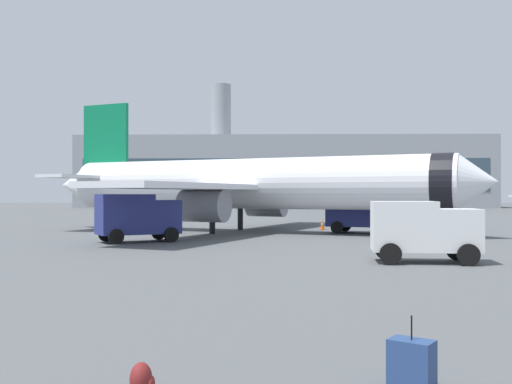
{
  "coord_description": "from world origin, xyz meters",
  "views": [
    {
      "loc": [
        0.13,
        -2.71,
        2.9
      ],
      "look_at": [
        -0.54,
        25.25,
        3.0
      ],
      "focal_mm": 41.64,
      "sensor_mm": 36.0,
      "label": 1
    }
  ],
  "objects_px": {
    "fuel_truck": "(368,209)",
    "rolling_suitcase": "(412,363)",
    "airplane_at_gate": "(248,184)",
    "service_truck": "(137,215)",
    "safety_cone_near": "(322,225)",
    "traveller_backpack": "(142,380)",
    "cargo_van": "(423,228)"
  },
  "relations": [
    {
      "from": "airplane_at_gate",
      "to": "fuel_truck",
      "type": "height_order",
      "value": "airplane_at_gate"
    },
    {
      "from": "airplane_at_gate",
      "to": "safety_cone_near",
      "type": "bearing_deg",
      "value": 28.78
    },
    {
      "from": "airplane_at_gate",
      "to": "safety_cone_near",
      "type": "relative_size",
      "value": 40.86
    },
    {
      "from": "fuel_truck",
      "to": "rolling_suitcase",
      "type": "bearing_deg",
      "value": -98.28
    },
    {
      "from": "service_truck",
      "to": "safety_cone_near",
      "type": "xyz_separation_m",
      "value": [
        12.28,
        12.44,
        -1.19
      ]
    },
    {
      "from": "safety_cone_near",
      "to": "rolling_suitcase",
      "type": "xyz_separation_m",
      "value": [
        -2.13,
        -39.31,
        -0.02
      ]
    },
    {
      "from": "service_truck",
      "to": "cargo_van",
      "type": "xyz_separation_m",
      "value": [
        14.52,
        -10.46,
        -0.16
      ]
    },
    {
      "from": "fuel_truck",
      "to": "traveller_backpack",
      "type": "bearing_deg",
      "value": -104.28
    },
    {
      "from": "cargo_van",
      "to": "rolling_suitcase",
      "type": "height_order",
      "value": "cargo_van"
    },
    {
      "from": "rolling_suitcase",
      "to": "airplane_at_gate",
      "type": "bearing_deg",
      "value": 96.01
    },
    {
      "from": "service_truck",
      "to": "traveller_backpack",
      "type": "height_order",
      "value": "service_truck"
    },
    {
      "from": "airplane_at_gate",
      "to": "rolling_suitcase",
      "type": "bearing_deg",
      "value": -83.99
    },
    {
      "from": "airplane_at_gate",
      "to": "fuel_truck",
      "type": "xyz_separation_m",
      "value": [
        8.93,
        -0.75,
        -1.88
      ]
    },
    {
      "from": "airplane_at_gate",
      "to": "safety_cone_near",
      "type": "xyz_separation_m",
      "value": [
        5.93,
        3.26,
        -3.24
      ]
    },
    {
      "from": "service_truck",
      "to": "fuel_truck",
      "type": "xyz_separation_m",
      "value": [
        15.28,
        8.44,
        0.16
      ]
    },
    {
      "from": "safety_cone_near",
      "to": "rolling_suitcase",
      "type": "bearing_deg",
      "value": -93.11
    },
    {
      "from": "rolling_suitcase",
      "to": "traveller_backpack",
      "type": "bearing_deg",
      "value": -174.83
    },
    {
      "from": "fuel_truck",
      "to": "rolling_suitcase",
      "type": "xyz_separation_m",
      "value": [
        -5.14,
        -35.3,
        -1.38
      ]
    },
    {
      "from": "fuel_truck",
      "to": "cargo_van",
      "type": "relative_size",
      "value": 1.42
    },
    {
      "from": "service_truck",
      "to": "traveller_backpack",
      "type": "xyz_separation_m",
      "value": [
        6.21,
        -27.22,
        -1.37
      ]
    },
    {
      "from": "safety_cone_near",
      "to": "traveller_backpack",
      "type": "relative_size",
      "value": 1.75
    },
    {
      "from": "airplane_at_gate",
      "to": "safety_cone_near",
      "type": "distance_m",
      "value": 7.5
    },
    {
      "from": "service_truck",
      "to": "safety_cone_near",
      "type": "distance_m",
      "value": 17.52
    },
    {
      "from": "fuel_truck",
      "to": "rolling_suitcase",
      "type": "height_order",
      "value": "fuel_truck"
    },
    {
      "from": "cargo_van",
      "to": "safety_cone_near",
      "type": "distance_m",
      "value": 23.03
    },
    {
      "from": "airplane_at_gate",
      "to": "cargo_van",
      "type": "bearing_deg",
      "value": -67.4
    },
    {
      "from": "safety_cone_near",
      "to": "traveller_backpack",
      "type": "distance_m",
      "value": 40.12
    },
    {
      "from": "fuel_truck",
      "to": "airplane_at_gate",
      "type": "bearing_deg",
      "value": 175.22
    },
    {
      "from": "safety_cone_near",
      "to": "service_truck",
      "type": "bearing_deg",
      "value": -134.62
    },
    {
      "from": "fuel_truck",
      "to": "traveller_backpack",
      "type": "distance_m",
      "value": 36.83
    },
    {
      "from": "safety_cone_near",
      "to": "traveller_backpack",
      "type": "bearing_deg",
      "value": -98.7
    },
    {
      "from": "safety_cone_near",
      "to": "airplane_at_gate",
      "type": "bearing_deg",
      "value": -151.22
    }
  ]
}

